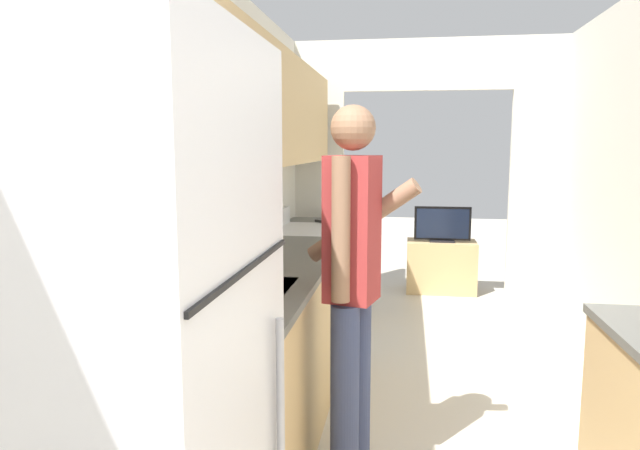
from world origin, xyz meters
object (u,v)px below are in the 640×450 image
at_px(tv_cabinet, 441,266).
at_px(person, 352,284).
at_px(refrigerator, 104,431).
at_px(knife, 320,221).
at_px(television, 442,225).
at_px(range_oven, 314,284).

bearing_deg(tv_cabinet, person, -99.59).
relative_size(refrigerator, knife, 5.78).
bearing_deg(tv_cabinet, television, -90.00).
bearing_deg(knife, tv_cabinet, 7.32).
relative_size(refrigerator, tv_cabinet, 2.48).
height_order(refrigerator, television, refrigerator).
bearing_deg(television, person, -99.70).
bearing_deg(refrigerator, knife, 90.85).
distance_m(tv_cabinet, television, 0.46).
distance_m(person, television, 3.67).
bearing_deg(person, refrigerator, 175.51).
bearing_deg(television, range_oven, -122.70).
distance_m(refrigerator, tv_cabinet, 5.15).
xyz_separation_m(person, tv_cabinet, (0.62, 3.65, -0.67)).
xyz_separation_m(tv_cabinet, knife, (-1.12, -1.31, 0.64)).
xyz_separation_m(refrigerator, television, (1.06, 4.96, -0.17)).
height_order(refrigerator, tv_cabinet, refrigerator).
distance_m(range_oven, knife, 0.64).
height_order(tv_cabinet, television, television).
height_order(television, knife, knife).
bearing_deg(tv_cabinet, range_oven, -122.07).
bearing_deg(person, range_oven, 28.24).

